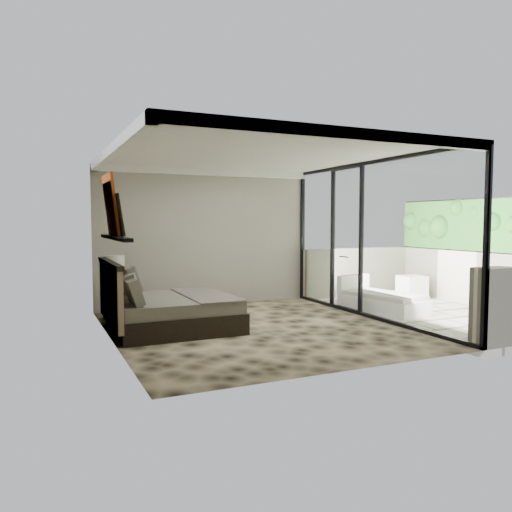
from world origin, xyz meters
name	(u,v)px	position (x,y,z in m)	size (l,w,h in m)	color
floor	(256,329)	(0.00, 0.00, 0.00)	(5.00, 5.00, 0.00)	black
ceiling	(256,154)	(0.00, 0.00, 2.79)	(4.50, 5.00, 0.02)	silver
back_wall	(206,237)	(0.00, 2.49, 1.40)	(4.50, 0.02, 2.80)	gray
left_wall	(112,245)	(-2.24, 0.00, 1.40)	(0.02, 5.00, 2.80)	gray
glass_wall	(371,240)	(2.25, 0.00, 1.40)	(0.08, 5.00, 2.80)	white
terrace_slab	(434,314)	(3.75, 0.00, -0.06)	(3.00, 5.00, 0.12)	beige
parapet_far	(485,280)	(5.10, 0.00, 0.55)	(0.30, 5.00, 1.10)	#B5B093
foliage_hedge	(487,225)	(5.10, 0.00, 1.65)	(0.36, 4.60, 1.10)	#296B21
picture_ledge	(115,238)	(-2.18, 0.10, 1.50)	(0.12, 2.20, 0.05)	black
bed	(167,310)	(-1.34, 0.53, 0.32)	(1.96, 1.90, 1.08)	black
nightstand	(117,306)	(-1.93, 1.73, 0.24)	(0.47, 0.47, 0.47)	black
table_lamp	(115,268)	(-1.95, 1.72, 0.91)	(0.34, 0.34, 0.62)	black
abstract_canvas	(111,205)	(-2.19, 0.37, 1.97)	(0.04, 0.90, 0.90)	#9F220D
framed_print	(118,215)	(-2.14, 0.02, 1.82)	(0.03, 0.50, 0.60)	black
ottoman	(412,287)	(4.45, 1.40, 0.26)	(0.52, 0.52, 0.52)	silver
lounger	(381,301)	(2.82, 0.43, 0.20)	(1.12, 1.77, 0.64)	white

